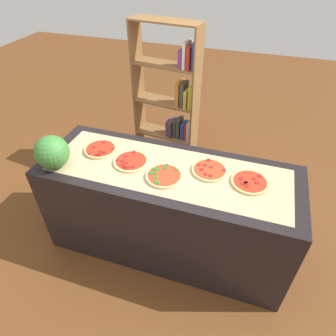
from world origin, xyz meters
TOP-DOWN VIEW (x-y plane):
  - ground_plane at (0.00, 0.00)m, footprint 12.00×12.00m
  - counter at (0.00, 0.00)m, footprint 2.05×0.75m
  - parchment_paper at (0.00, 0.00)m, footprint 1.85×0.59m
  - pizza_pepperoni_0 at (-0.62, 0.07)m, footprint 0.27×0.27m
  - pizza_pepperoni_1 at (-0.31, 0.00)m, footprint 0.28×0.28m
  - pizza_spinach_2 at (-0.00, -0.09)m, footprint 0.28×0.28m
  - pizza_pepperoni_3 at (0.31, 0.08)m, footprint 0.27×0.27m
  - pizza_pepperoni_4 at (0.62, 0.04)m, footprint 0.27×0.27m
  - watermelon at (-0.85, -0.22)m, footprint 0.26×0.26m
  - bookshelf at (-0.31, 1.18)m, footprint 0.74×0.33m

SIDE VIEW (x-z plane):
  - ground_plane at x=0.00m, z-range 0.00..0.00m
  - counter at x=0.00m, z-range 0.00..0.89m
  - bookshelf at x=-0.31m, z-range -0.04..1.64m
  - parchment_paper at x=0.00m, z-range 0.89..0.90m
  - pizza_pepperoni_4 at x=0.62m, z-range 0.89..0.92m
  - pizza_pepperoni_1 at x=-0.31m, z-range 0.89..0.92m
  - pizza_pepperoni_3 at x=0.31m, z-range 0.89..0.92m
  - pizza_spinach_2 at x=0.00m, z-range 0.89..0.92m
  - pizza_pepperoni_0 at x=-0.62m, z-range 0.89..0.92m
  - watermelon at x=-0.85m, z-range 0.89..1.15m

